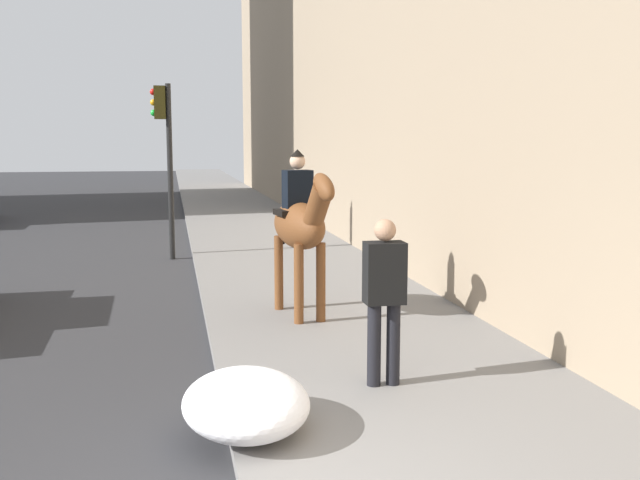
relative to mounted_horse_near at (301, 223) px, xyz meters
name	(u,v)px	position (x,y,z in m)	size (l,w,h in m)	color
mounted_horse_near	(301,223)	(0.00, 0.00, 0.00)	(2.15, 0.79, 2.35)	brown
pedestrian_greeting	(384,291)	(-3.03, -0.31, -0.35)	(0.27, 0.41, 1.70)	black
traffic_light_near_curb	(165,143)	(6.19, 1.86, 1.10)	(0.20, 0.44, 3.80)	black
snow_pile_near	(246,403)	(-3.93, 1.18, -1.08)	(1.42, 1.09, 0.49)	white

